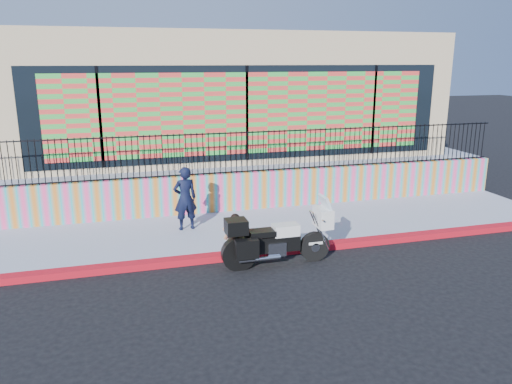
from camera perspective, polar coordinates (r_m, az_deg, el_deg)
name	(u,v)px	position (r m, az deg, el deg)	size (l,w,h in m)	color
ground	(292,252)	(11.88, 4.09, -6.89)	(90.00, 90.00, 0.00)	black
red_curb	(292,249)	(11.85, 4.09, -6.55)	(16.00, 0.30, 0.15)	#A50B20
sidewalk	(271,227)	(13.32, 1.70, -4.07)	(16.00, 3.00, 0.15)	#8B93A7
mural_wall	(255,190)	(14.61, -0.14, 0.20)	(16.00, 0.20, 1.10)	#FF4386
metal_fence	(255,152)	(14.37, -0.15, 4.65)	(15.80, 0.04, 1.20)	black
elevated_platform	(220,160)	(19.47, -4.17, 3.64)	(16.00, 10.00, 1.25)	#8B93A7
storefront_building	(220,92)	(18.92, -4.19, 11.33)	(14.00, 8.06, 4.00)	tan
police_motorcycle	(275,238)	(10.93, 2.24, -5.28)	(2.43, 0.80, 1.51)	black
police_officer	(185,198)	(12.86, -8.11, -0.72)	(0.60, 0.39, 1.65)	black
seated_man	(237,243)	(11.17, -2.21, -5.84)	(0.54, 0.71, 1.06)	navy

